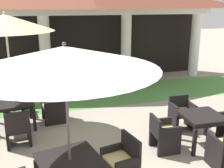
% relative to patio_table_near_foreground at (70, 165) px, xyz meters
% --- Properties ---
extents(background_pavilion, '(10.97, 2.47, 4.15)m').
position_rel_patio_table_near_foreground_xyz_m(background_pavilion, '(1.69, 6.84, 2.54)').
color(background_pavilion, white).
rests_on(background_pavilion, ground).
extents(lawn_strip, '(12.77, 2.39, 0.01)m').
position_rel_patio_table_near_foreground_xyz_m(lawn_strip, '(1.69, 5.12, -0.63)').
color(lawn_strip, '#519347').
rests_on(lawn_strip, ground).
extents(patio_table_near_foreground, '(1.15, 1.15, 0.74)m').
position_rel_patio_table_near_foreground_xyz_m(patio_table_near_foreground, '(0.00, 0.00, 0.00)').
color(patio_table_near_foreground, black).
rests_on(patio_table_near_foreground, ground).
extents(patio_umbrella_near_foreground, '(2.81, 2.81, 2.63)m').
position_rel_patio_table_near_foreground_xyz_m(patio_umbrella_near_foreground, '(0.00, -0.00, 1.75)').
color(patio_umbrella_near_foreground, '#2D2D2D').
rests_on(patio_umbrella_near_foreground, ground).
extents(patio_chair_near_foreground_east, '(0.62, 0.72, 0.88)m').
position_rel_patio_table_near_foreground_xyz_m(patio_chair_near_foreground_east, '(0.96, 0.20, -0.23)').
color(patio_chair_near_foreground_east, black).
rests_on(patio_chair_near_foreground_east, ground).
extents(patio_table_mid_left, '(0.90, 0.90, 0.75)m').
position_rel_patio_table_near_foreground_xyz_m(patio_table_mid_left, '(3.13, 0.97, 0.01)').
color(patio_table_mid_left, black).
rests_on(patio_table_mid_left, ground).
extents(patio_chair_mid_left_north, '(0.58, 0.54, 0.84)m').
position_rel_patio_table_near_foreground_xyz_m(patio_chair_mid_left_north, '(3.16, 1.90, -0.22)').
color(patio_chair_mid_left_north, black).
rests_on(patio_chair_mid_left_north, ground).
extents(patio_chair_mid_left_west, '(0.55, 0.58, 0.81)m').
position_rel_patio_table_near_foreground_xyz_m(patio_chair_mid_left_west, '(2.20, 1.01, -0.24)').
color(patio_chair_mid_left_west, black).
rests_on(patio_chair_mid_left_west, ground).
extents(patio_table_mid_right, '(1.04, 1.04, 0.72)m').
position_rel_patio_table_near_foreground_xyz_m(patio_table_mid_right, '(-1.00, 3.20, -0.01)').
color(patio_table_mid_right, black).
rests_on(patio_table_mid_right, ground).
extents(patio_umbrella_mid_right, '(2.32, 2.32, 2.97)m').
position_rel_patio_table_near_foreground_xyz_m(patio_umbrella_mid_right, '(-1.00, 3.20, 2.06)').
color(patio_umbrella_mid_right, '#2D2D2D').
rests_on(patio_umbrella_mid_right, ground).
extents(patio_chair_mid_right_south, '(0.59, 0.57, 0.88)m').
position_rel_patio_table_near_foreground_xyz_m(patio_chair_mid_right_south, '(-0.89, 2.15, -0.24)').
color(patio_chair_mid_right_south, black).
rests_on(patio_chair_mid_right_south, ground).
extents(patio_chair_mid_right_east, '(0.64, 0.65, 0.84)m').
position_rel_patio_table_near_foreground_xyz_m(patio_chair_mid_right_east, '(0.04, 3.31, -0.24)').
color(patio_chair_mid_right_east, black).
rests_on(patio_chair_mid_right_east, ground).
extents(patio_chair_mid_right_north, '(0.64, 0.63, 0.79)m').
position_rel_patio_table_near_foreground_xyz_m(patio_chair_mid_right_north, '(-1.11, 4.24, -0.25)').
color(patio_chair_mid_right_north, black).
rests_on(patio_chair_mid_right_north, ground).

